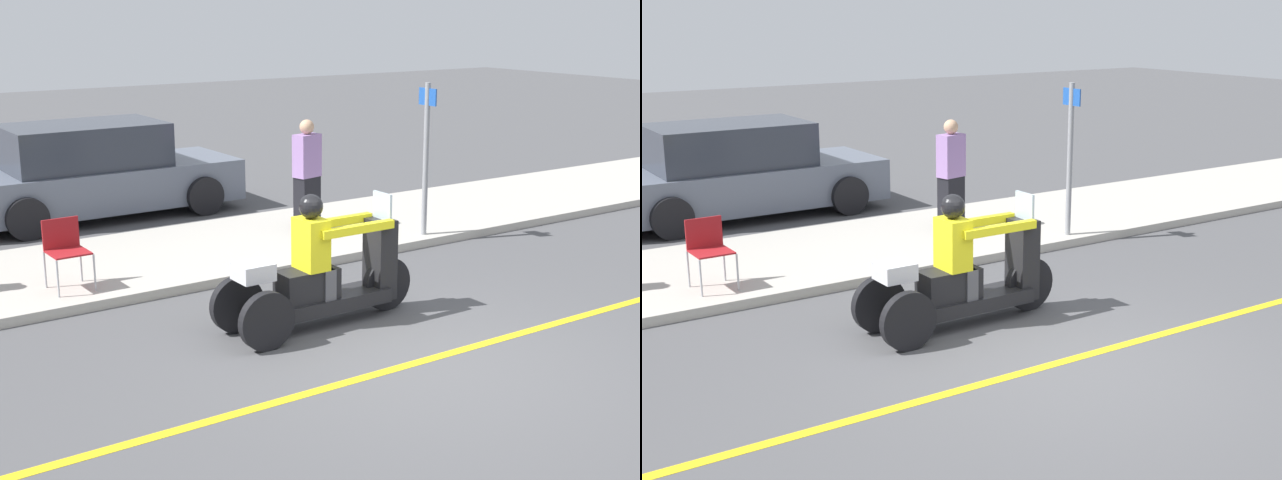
{
  "view_description": "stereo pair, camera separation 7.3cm",
  "coord_description": "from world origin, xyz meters",
  "views": [
    {
      "loc": [
        -5.35,
        -6.18,
        3.39
      ],
      "look_at": [
        -0.25,
        1.42,
        0.96
      ],
      "focal_mm": 50.0,
      "sensor_mm": 36.0,
      "label": 1
    },
    {
      "loc": [
        -5.29,
        -6.22,
        3.39
      ],
      "look_at": [
        -0.25,
        1.42,
        0.96
      ],
      "focal_mm": 50.0,
      "sensor_mm": 36.0,
      "label": 2
    }
  ],
  "objects": [
    {
      "name": "ground_plane",
      "position": [
        0.0,
        0.0,
        0.0
      ],
      "size": [
        60.0,
        60.0,
        0.0
      ],
      "primitive_type": "plane",
      "color": "#4C4C4F"
    },
    {
      "name": "lane_stripe",
      "position": [
        -0.25,
        0.0,
        0.0
      ],
      "size": [
        24.0,
        0.12,
        0.01
      ],
      "color": "gold",
      "rests_on": "ground"
    },
    {
      "name": "sidewalk_strip",
      "position": [
        0.0,
        4.6,
        0.06
      ],
      "size": [
        28.0,
        2.8,
        0.12
      ],
      "color": "#B2ADA3",
      "rests_on": "ground"
    },
    {
      "name": "motorcycle_trike",
      "position": [
        -0.25,
        1.42,
        0.53
      ],
      "size": [
        2.38,
        0.72,
        1.47
      ],
      "color": "black",
      "rests_on": "ground"
    },
    {
      "name": "spectator_end_of_line",
      "position": [
        1.71,
        4.67,
        0.91
      ],
      "size": [
        0.43,
        0.32,
        1.64
      ],
      "color": "black",
      "rests_on": "sidewalk_strip"
    },
    {
      "name": "folding_chair_set_back",
      "position": [
        -2.2,
        3.89,
        0.62
      ],
      "size": [
        0.47,
        0.47,
        0.82
      ],
      "color": "#A5A8AD",
      "rests_on": "sidewalk_strip"
    },
    {
      "name": "parked_car_lot_center",
      "position": [
        -0.44,
        7.71,
        0.72
      ],
      "size": [
        4.48,
        1.96,
        1.54
      ],
      "color": "slate",
      "rests_on": "ground"
    },
    {
      "name": "street_sign",
      "position": [
        2.95,
        3.45,
        1.32
      ],
      "size": [
        0.08,
        0.36,
        2.2
      ],
      "color": "gray",
      "rests_on": "sidewalk_strip"
    }
  ]
}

